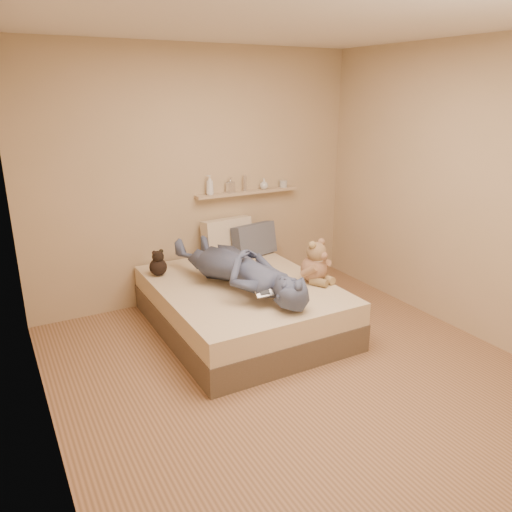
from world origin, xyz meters
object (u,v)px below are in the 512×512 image
game_console (265,293)px  person (239,268)px  wall_shelf (247,192)px  bed (242,306)px  teddy_bear (316,265)px  pillow_cream (227,237)px  pillow_grey (254,240)px  dark_plush (158,264)px

game_console → person: size_ratio=0.10×
game_console → wall_shelf: wall_shelf is taller
bed → teddy_bear: teddy_bear is taller
pillow_cream → pillow_grey: 0.30m
game_console → pillow_cream: size_ratio=0.28×
person → wall_shelf: bearing=-132.6°
bed → person: bearing=-128.3°
dark_plush → wall_shelf: size_ratio=0.22×
game_console → wall_shelf: size_ratio=0.13×
dark_plush → pillow_grey: pillow_grey is taller
teddy_bear → pillow_cream: (-0.37, 1.13, 0.03)m
game_console → person: (0.02, 0.50, 0.06)m
dark_plush → pillow_grey: size_ratio=0.52×
bed → dark_plush: (-0.61, 0.58, 0.34)m
bed → wall_shelf: wall_shelf is taller
pillow_grey → dark_plush: bearing=-174.3°
dark_plush → person: person is taller
bed → pillow_cream: bearing=72.8°
pillow_cream → person: bearing=-109.5°
pillow_grey → wall_shelf: (0.04, 0.22, 0.48)m
person → game_console: bearing=76.7°
person → wall_shelf: (0.62, 1.00, 0.46)m
wall_shelf → pillow_grey: bearing=-99.2°
teddy_bear → person: size_ratio=0.26×
pillow_cream → person: size_ratio=0.34×
dark_plush → teddy_bear: bearing=-35.5°
game_console → dark_plush: (-0.52, 1.17, -0.02)m
dark_plush → wall_shelf: (1.16, 0.33, 0.54)m
game_console → dark_plush: dark_plush is taller
pillow_cream → person: pillow_cream is taller
wall_shelf → game_console: bearing=-113.1°
teddy_bear → pillow_cream: bearing=107.9°
game_console → teddy_bear: (0.71, 0.29, 0.04)m
pillow_grey → person: (-0.58, -0.78, 0.02)m
teddy_bear → wall_shelf: size_ratio=0.35×
teddy_bear → person: 0.72m
person → teddy_bear: bearing=152.2°
dark_plush → person: (0.54, -0.66, 0.08)m
wall_shelf → dark_plush: bearing=-164.0°
game_console → teddy_bear: size_ratio=0.37×
bed → person: 0.43m
person → pillow_cream: bearing=-120.3°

